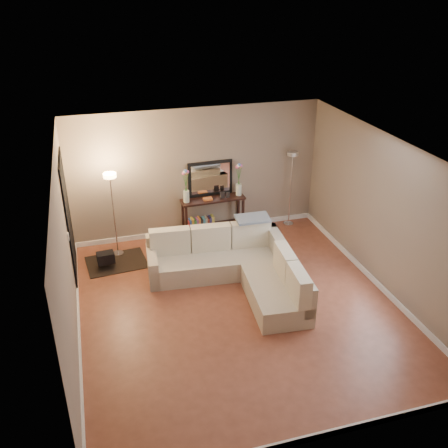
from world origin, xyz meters
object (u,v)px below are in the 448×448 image
object	(u,v)px
console_table	(209,215)
floor_lamp_unlit	(291,174)
sectional_sofa	(237,266)
floor_lamp_lit	(112,198)

from	to	relation	value
console_table	floor_lamp_unlit	bearing A→B (deg)	-0.49
sectional_sofa	floor_lamp_lit	size ratio (longest dim) A/B	1.50
sectional_sofa	floor_lamp_lit	xyz separation A→B (m)	(-1.91, 1.54, 0.85)
floor_lamp_unlit	sectional_sofa	bearing A→B (deg)	-133.62
console_table	floor_lamp_lit	world-z (taller)	floor_lamp_lit
floor_lamp_lit	floor_lamp_unlit	xyz separation A→B (m)	(3.64, 0.29, -0.02)
sectional_sofa	console_table	distance (m)	1.84
sectional_sofa	floor_lamp_unlit	bearing A→B (deg)	46.38
floor_lamp_lit	floor_lamp_unlit	bearing A→B (deg)	4.52
sectional_sofa	console_table	bearing A→B (deg)	90.33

